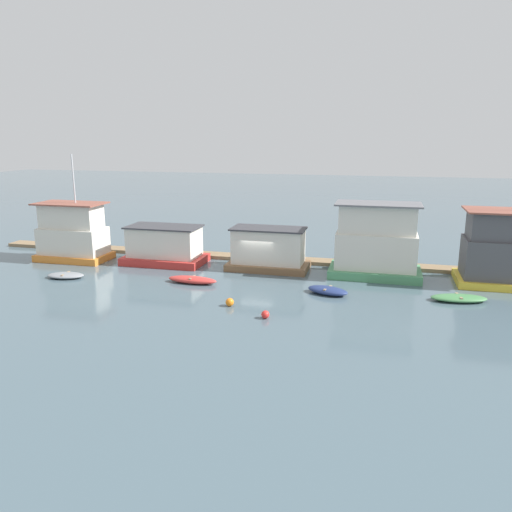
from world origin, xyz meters
The scene contains 15 objects.
ground_plane centered at (0.00, 0.00, 0.00)m, with size 200.00×200.00×0.00m, color #475B66.
dock_walkway centered at (0.00, 3.33, 0.15)m, with size 51.00×1.63×0.30m, color #846B4C.
houseboat_orange centered at (-16.21, -0.53, 2.24)m, with size 5.97×3.37×8.92m.
houseboat_red centered at (-8.19, 0.34, 1.46)m, with size 6.66×3.86×3.15m.
houseboat_brown centered at (0.61, 0.59, 1.56)m, with size 6.41×3.47×3.34m.
houseboat_green centered at (8.89, 0.51, 2.54)m, with size 6.77×3.84×5.57m.
houseboat_yellow centered at (17.58, 0.47, 2.49)m, with size 5.90×4.08×9.31m.
dinghy_grey centered at (-13.56, -5.66, 0.19)m, with size 2.94×1.88×0.38m.
dinghy_red centered at (-3.83, -4.62, 0.25)m, with size 3.74×1.26×0.51m.
dinghy_navy centered at (5.94, -4.78, 0.25)m, with size 3.10×2.16×0.50m.
dinghy_green centered at (14.30, -4.20, 0.21)m, with size 3.72×2.00×0.42m.
mooring_post_far_right centered at (18.83, 2.27, 0.67)m, with size 0.31×0.31×1.35m, color #846B4C.
mooring_post_far_left centered at (15.84, 2.27, 1.10)m, with size 0.27×0.27×2.20m, color #846B4C.
buoy_red centered at (2.92, -10.30, 0.24)m, with size 0.48×0.48×0.48m, color red.
buoy_orange centered at (0.27, -8.75, 0.26)m, with size 0.52×0.52×0.52m, color orange.
Camera 1 is at (9.14, -37.03, 10.39)m, focal length 35.00 mm.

